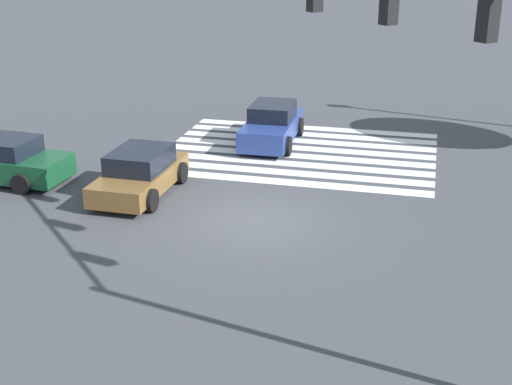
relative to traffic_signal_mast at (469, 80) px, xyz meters
name	(u,v)px	position (x,y,z in m)	size (l,w,h in m)	color
ground_plane	(256,221)	(5.17, -5.17, -5.39)	(149.70, 149.70, 0.00)	#3D3F44
crosswalk_markings	(300,152)	(5.17, -11.87, -5.39)	(9.88, 7.25, 0.01)	silver
traffic_signal_mast	(469,80)	(0.00, 0.00, 0.00)	(5.59, 5.59, 7.25)	#47474C
car_3	(272,125)	(6.43, -12.71, -4.68)	(2.05, 4.36, 1.54)	navy
car_4	(140,173)	(9.22, -6.43, -4.72)	(2.07, 4.13, 1.42)	brown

